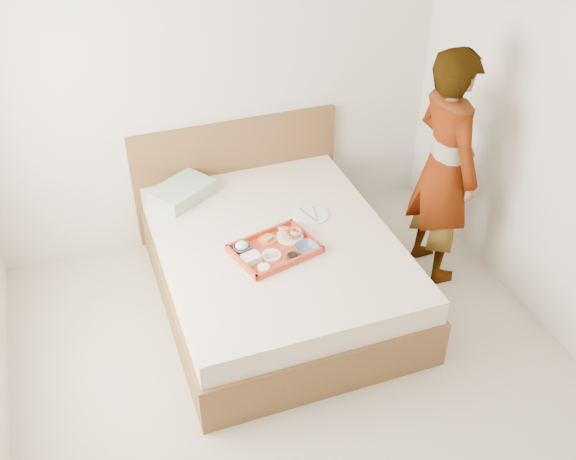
# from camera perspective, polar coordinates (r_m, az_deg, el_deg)

# --- Properties ---
(ground) EXTENTS (3.50, 4.00, 0.01)m
(ground) POSITION_cam_1_polar(r_m,az_deg,el_deg) (4.11, 2.19, -14.88)
(ground) COLOR #BDB3A0
(ground) RESTS_ON ground
(wall_back) EXTENTS (3.50, 0.01, 2.60)m
(wall_back) POSITION_cam_1_polar(r_m,az_deg,el_deg) (4.88, -6.36, 13.04)
(wall_back) COLOR silver
(wall_back) RESTS_ON ground
(bed) EXTENTS (1.65, 2.00, 0.53)m
(bed) POSITION_cam_1_polar(r_m,az_deg,el_deg) (4.62, -1.01, -3.30)
(bed) COLOR brown
(bed) RESTS_ON ground
(headboard) EXTENTS (1.65, 0.06, 0.95)m
(headboard) POSITION_cam_1_polar(r_m,az_deg,el_deg) (5.26, -4.49, 4.81)
(headboard) COLOR brown
(headboard) RESTS_ON ground
(pillow) EXTENTS (0.54, 0.49, 0.11)m
(pillow) POSITION_cam_1_polar(r_m,az_deg,el_deg) (4.89, -9.23, 3.32)
(pillow) COLOR #99B9A0
(pillow) RESTS_ON bed
(tray) EXTENTS (0.62, 0.51, 0.05)m
(tray) POSITION_cam_1_polar(r_m,az_deg,el_deg) (4.31, -1.16, -1.66)
(tray) COLOR #B23316
(tray) RESTS_ON bed
(prawn_plate) EXTENTS (0.23, 0.23, 0.01)m
(prawn_plate) POSITION_cam_1_polar(r_m,az_deg,el_deg) (4.43, 0.17, -0.59)
(prawn_plate) COLOR white
(prawn_plate) RESTS_ON tray
(navy_bowl_big) EXTENTS (0.18, 0.18, 0.04)m
(navy_bowl_big) POSITION_cam_1_polar(r_m,az_deg,el_deg) (4.31, 1.64, -1.60)
(navy_bowl_big) COLOR #1A2948
(navy_bowl_big) RESTS_ON tray
(sauce_dish) EXTENTS (0.10, 0.10, 0.03)m
(sauce_dish) POSITION_cam_1_polar(r_m,az_deg,el_deg) (4.24, 0.39, -2.37)
(sauce_dish) COLOR black
(sauce_dish) RESTS_ON tray
(meat_plate) EXTENTS (0.16, 0.16, 0.01)m
(meat_plate) POSITION_cam_1_polar(r_m,az_deg,el_deg) (4.27, -1.47, -2.22)
(meat_plate) COLOR white
(meat_plate) RESTS_ON tray
(bread_plate) EXTENTS (0.16, 0.16, 0.01)m
(bread_plate) POSITION_cam_1_polar(r_m,az_deg,el_deg) (4.41, -1.81, -0.82)
(bread_plate) COLOR orange
(bread_plate) RESTS_ON tray
(salad_bowl) EXTENTS (0.14, 0.14, 0.04)m
(salad_bowl) POSITION_cam_1_polar(r_m,az_deg,el_deg) (4.32, -4.05, -1.57)
(salad_bowl) COLOR #1A2948
(salad_bowl) RESTS_ON tray
(plastic_tub) EXTENTS (0.13, 0.12, 0.05)m
(plastic_tub) POSITION_cam_1_polar(r_m,az_deg,el_deg) (4.22, -3.21, -2.49)
(plastic_tub) COLOR silver
(plastic_tub) RESTS_ON tray
(cheese_round) EXTENTS (0.10, 0.10, 0.03)m
(cheese_round) POSITION_cam_1_polar(r_m,az_deg,el_deg) (4.15, -2.13, -3.34)
(cheese_round) COLOR white
(cheese_round) RESTS_ON tray
(dinner_plate) EXTENTS (0.25, 0.25, 0.01)m
(dinner_plate) POSITION_cam_1_polar(r_m,az_deg,el_deg) (4.67, 2.07, 1.32)
(dinner_plate) COLOR white
(dinner_plate) RESTS_ON bed
(person) EXTENTS (0.44, 0.65, 1.75)m
(person) POSITION_cam_1_polar(r_m,az_deg,el_deg) (4.68, 13.54, 5.30)
(person) COLOR white
(person) RESTS_ON ground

